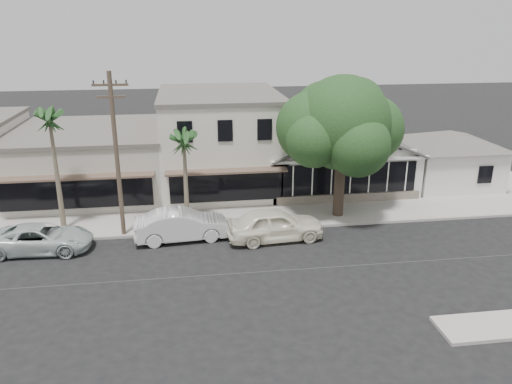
{
  "coord_description": "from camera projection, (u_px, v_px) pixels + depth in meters",
  "views": [
    {
      "loc": [
        -5.3,
        -21.0,
        11.34
      ],
      "look_at": [
        -1.47,
        6.0,
        1.97
      ],
      "focal_mm": 35.0,
      "sensor_mm": 36.0,
      "label": 1
    }
  ],
  "objects": [
    {
      "name": "side_cottage",
      "position": [
        446.0,
        164.0,
        36.09
      ],
      "size": [
        6.0,
        6.0,
        3.0
      ],
      "primitive_type": "cube",
      "color": "white",
      "rests_on": "ground"
    },
    {
      "name": "utility_pole",
      "position": [
        116.0,
        153.0,
        26.17
      ],
      "size": [
        1.8,
        0.24,
        9.0
      ],
      "color": "brown",
      "rests_on": "ground"
    },
    {
      "name": "sidewalk_north",
      "position": [
        144.0,
        223.0,
        29.29
      ],
      "size": [
        90.0,
        3.5,
        0.15
      ],
      "primitive_type": "cube",
      "color": "#9E9991",
      "rests_on": "ground"
    },
    {
      "name": "shade_tree",
      "position": [
        340.0,
        125.0,
        28.87
      ],
      "size": [
        7.7,
        6.97,
        8.55
      ],
      "rotation": [
        0.0,
        0.0,
        -0.24
      ],
      "color": "#3F3326",
      "rests_on": "ground"
    },
    {
      "name": "car_2",
      "position": [
        41.0,
        238.0,
        25.73
      ],
      "size": [
        5.25,
        2.62,
        1.43
      ],
      "primitive_type": "imported",
      "rotation": [
        0.0,
        0.0,
        1.52
      ],
      "color": "#B5C3C0",
      "rests_on": "ground"
    },
    {
      "name": "palm_east",
      "position": [
        184.0,
        140.0,
        27.62
      ],
      "size": [
        2.65,
        2.65,
        5.98
      ],
      "color": "#726651",
      "rests_on": "ground"
    },
    {
      "name": "palm_mid",
      "position": [
        50.0,
        121.0,
        26.41
      ],
      "size": [
        2.75,
        2.75,
        7.36
      ],
      "color": "#726651",
      "rests_on": "ground"
    },
    {
      "name": "row_building_near",
      "position": [
        220.0,
        142.0,
        35.24
      ],
      "size": [
        8.0,
        10.0,
        6.5
      ],
      "primitive_type": "cube",
      "color": "beige",
      "rests_on": "ground"
    },
    {
      "name": "corner_shop",
      "position": [
        333.0,
        150.0,
        35.55
      ],
      "size": [
        10.4,
        8.6,
        5.1
      ],
      "color": "white",
      "rests_on": "ground"
    },
    {
      "name": "row_building_midnear",
      "position": [
        90.0,
        162.0,
        34.42
      ],
      "size": [
        10.0,
        10.0,
        4.2
      ],
      "primitive_type": "cube",
      "color": "#B9B4A6",
      "rests_on": "ground"
    },
    {
      "name": "car_0",
      "position": [
        275.0,
        224.0,
        27.04
      ],
      "size": [
        5.39,
        2.53,
        1.78
      ],
      "primitive_type": "imported",
      "rotation": [
        0.0,
        0.0,
        1.65
      ],
      "color": "white",
      "rests_on": "ground"
    },
    {
      "name": "ground",
      "position": [
        304.0,
        269.0,
        24.06
      ],
      "size": [
        140.0,
        140.0,
        0.0
      ],
      "primitive_type": "plane",
      "color": "black",
      "rests_on": "ground"
    },
    {
      "name": "car_1",
      "position": [
        182.0,
        225.0,
        27.08
      ],
      "size": [
        5.28,
        2.25,
        1.69
      ],
      "primitive_type": "imported",
      "rotation": [
        0.0,
        0.0,
        1.66
      ],
      "color": "silver",
      "rests_on": "ground"
    }
  ]
}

